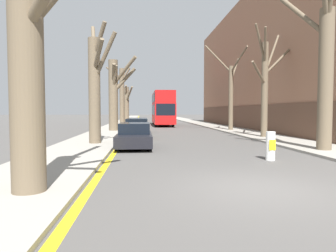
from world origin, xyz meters
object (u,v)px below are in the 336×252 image
at_px(street_tree_right_2, 231,93).
at_px(street_tree_left_0, 31,31).
at_px(double_decker_bus, 162,107).
at_px(street_tree_left_4, 127,104).
at_px(street_tree_right_1, 266,83).
at_px(street_tree_left_2, 114,93).
at_px(parked_car_2, 138,125).
at_px(street_tree_right_0, 325,69).
at_px(parked_car_0, 134,136).
at_px(traffic_bollard, 270,146).
at_px(street_tree_left_1, 95,85).
at_px(street_tree_left_3, 122,95).
at_px(parked_car_1, 137,129).

bearing_deg(street_tree_right_2, street_tree_left_0, -117.11).
height_order(street_tree_right_2, double_decker_bus, street_tree_right_2).
xyz_separation_m(street_tree_left_4, street_tree_right_1, (11.22, -28.01, 0.80)).
bearing_deg(street_tree_left_0, street_tree_right_1, 50.64).
xyz_separation_m(street_tree_left_2, parked_car_2, (2.18, -0.96, -3.03)).
xyz_separation_m(double_decker_bus, parked_car_2, (-3.11, -12.96, -1.86)).
relative_size(street_tree_right_0, parked_car_2, 2.17).
distance_m(parked_car_0, traffic_bollard, 7.19).
xyz_separation_m(street_tree_left_4, street_tree_right_2, (11.08, -20.11, 0.58)).
height_order(street_tree_right_1, parked_car_2, street_tree_right_1).
distance_m(street_tree_left_0, street_tree_left_1, 10.28).
height_order(street_tree_left_1, street_tree_left_3, street_tree_left_3).
xyz_separation_m(street_tree_left_4, traffic_bollard, (7.59, -37.24, -2.57)).
bearing_deg(street_tree_left_4, street_tree_left_2, -90.19).
bearing_deg(double_decker_bus, street_tree_left_1, -103.01).
height_order(street_tree_left_4, double_decker_bus, street_tree_left_4).
relative_size(parked_car_0, parked_car_1, 1.10).
bearing_deg(street_tree_left_3, street_tree_left_2, -89.81).
xyz_separation_m(parked_car_1, parked_car_2, (0.00, 5.35, -0.03)).
bearing_deg(parked_car_0, street_tree_right_1, 26.58).
bearing_deg(street_tree_left_1, parked_car_0, -29.33).
xyz_separation_m(street_tree_left_0, parked_car_0, (2.03, 9.02, -3.12)).
bearing_deg(street_tree_right_1, parked_car_0, -153.42).
xyz_separation_m(street_tree_left_0, traffic_bollard, (7.51, 4.36, -3.17)).
bearing_deg(street_tree_right_2, parked_car_2, -172.94).
relative_size(double_decker_bus, parked_car_2, 2.75).
distance_m(street_tree_left_2, street_tree_right_1, 13.70).
relative_size(street_tree_left_4, street_tree_right_1, 0.77).
bearing_deg(street_tree_left_0, street_tree_right_2, 62.89).
bearing_deg(street_tree_left_2, parked_car_0, -79.96).
xyz_separation_m(street_tree_right_1, double_decker_bus, (-6.01, 19.75, -1.45)).
distance_m(street_tree_left_4, street_tree_right_2, 22.97).
bearing_deg(traffic_bollard, street_tree_right_0, 30.49).
xyz_separation_m(street_tree_left_3, street_tree_right_1, (11.33, -18.30, -0.07)).
distance_m(street_tree_left_2, street_tree_left_3, 10.56).
xyz_separation_m(street_tree_left_2, street_tree_left_4, (0.07, 20.27, -0.52)).
relative_size(street_tree_left_2, street_tree_right_1, 0.88).
height_order(street_tree_left_2, street_tree_right_1, street_tree_right_1).
distance_m(street_tree_left_3, street_tree_right_0, 27.82).
bearing_deg(traffic_bollard, street_tree_left_4, 101.52).
relative_size(street_tree_left_3, street_tree_right_0, 0.84).
xyz_separation_m(street_tree_left_3, parked_car_2, (2.21, -11.51, -3.38)).
height_order(street_tree_right_1, traffic_bollard, street_tree_right_1).
relative_size(street_tree_right_2, parked_car_0, 1.93).
relative_size(street_tree_left_0, street_tree_left_3, 1.04).
height_order(street_tree_left_3, parked_car_2, street_tree_left_3).
relative_size(street_tree_right_2, parked_car_2, 1.99).
distance_m(parked_car_1, parked_car_2, 5.35).
bearing_deg(parked_car_1, traffic_bollard, -62.81).
bearing_deg(street_tree_left_1, street_tree_right_1, 16.28).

